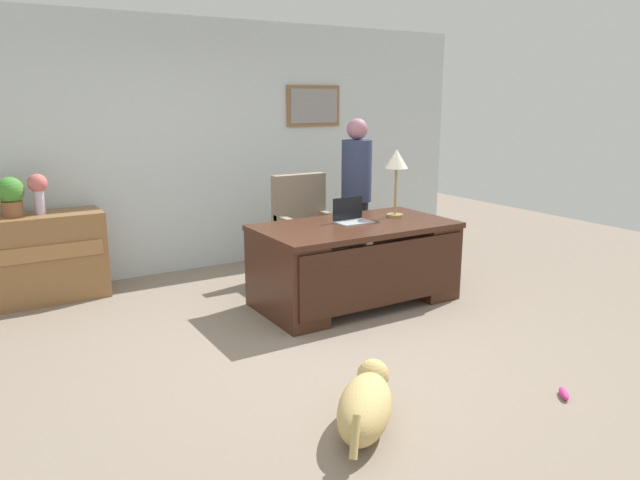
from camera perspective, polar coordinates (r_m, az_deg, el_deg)
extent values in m
plane|color=gray|center=(4.69, -0.12, -9.97)|extent=(12.00, 12.00, 0.00)
cube|color=silver|center=(6.69, -11.88, 8.76)|extent=(7.00, 0.12, 2.70)
cube|color=olive|center=(7.22, -0.63, 12.77)|extent=(0.72, 0.03, 0.48)
cube|color=gray|center=(7.20, -0.55, 12.77)|extent=(0.64, 0.01, 0.40)
cube|color=#422316|center=(5.43, 3.41, 1.31)|extent=(1.81, 0.98, 0.05)
cube|color=#422316|center=(5.16, -3.31, -3.65)|extent=(0.36, 0.92, 0.70)
cube|color=#422316|center=(5.95, 9.12, -1.47)|extent=(0.36, 0.92, 0.70)
cube|color=#381E13|center=(5.16, 6.25, -3.31)|extent=(1.71, 0.04, 0.56)
cube|color=olive|center=(6.12, -27.06, -1.78)|extent=(1.52, 0.48, 0.83)
cube|color=#A16F40|center=(5.86, -26.96, -1.40)|extent=(1.42, 0.02, 0.14)
cube|color=gray|center=(6.21, -0.93, -0.49)|extent=(0.60, 0.58, 0.18)
cylinder|color=black|center=(6.27, -0.92, -2.53)|extent=(0.10, 0.10, 0.28)
cylinder|color=black|center=(6.30, -0.92, -3.54)|extent=(0.52, 0.52, 0.05)
cube|color=gray|center=(6.33, -2.05, 3.52)|extent=(0.60, 0.12, 0.63)
cube|color=gray|center=(6.04, -3.07, 1.04)|extent=(0.08, 0.50, 0.22)
cube|color=gray|center=(6.29, 1.11, 1.58)|extent=(0.08, 0.50, 0.22)
cylinder|color=#262323|center=(6.43, 3.45, 0.25)|extent=(0.26, 0.26, 0.80)
cylinder|color=navy|center=(6.30, 3.54, 6.66)|extent=(0.32, 0.32, 0.65)
sphere|color=#A2677A|center=(6.27, 3.60, 10.60)|extent=(0.22, 0.22, 0.22)
ellipsoid|color=tan|center=(3.52, 4.33, -15.79)|extent=(0.69, 0.70, 0.30)
sphere|color=tan|center=(3.80, 5.12, -12.80)|extent=(0.20, 0.20, 0.20)
cylinder|color=tan|center=(3.22, 3.39, -18.37)|extent=(0.13, 0.14, 0.21)
cube|color=#B2B5BA|center=(5.45, 3.27, 1.71)|extent=(0.32, 0.22, 0.01)
cube|color=black|center=(5.52, 2.67, 3.04)|extent=(0.32, 0.01, 0.21)
cylinder|color=#9E8447|center=(5.80, 7.21, 2.38)|extent=(0.16, 0.16, 0.02)
cylinder|color=#9E8447|center=(5.76, 7.28, 4.66)|extent=(0.02, 0.02, 0.44)
cone|color=silver|center=(5.72, 7.37, 7.75)|extent=(0.22, 0.22, 0.18)
cylinder|color=#BFB1D0|center=(6.04, -25.36, 3.28)|extent=(0.09, 0.09, 0.22)
sphere|color=#C7625F|center=(6.01, -25.53, 4.96)|extent=(0.17, 0.17, 0.17)
cylinder|color=brown|center=(6.02, -27.48, 2.66)|extent=(0.18, 0.18, 0.14)
sphere|color=#438933|center=(6.00, -27.66, 4.26)|extent=(0.24, 0.24, 0.24)
ellipsoid|color=#D8338C|center=(4.22, 22.39, -13.48)|extent=(0.14, 0.15, 0.05)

